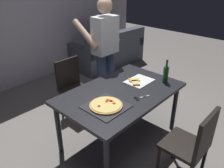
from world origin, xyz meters
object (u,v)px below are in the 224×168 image
chair_far_side (73,84)px  pepperoni_pizza_on_tray (106,106)px  chair_near_camera (193,143)px  couch (109,53)px  person_serving_pizza (105,50)px  kitchen_scissors (140,98)px  dining_table (121,97)px  wine_bottle (166,74)px

chair_far_side → pepperoni_pizza_on_tray: (-0.38, -1.08, 0.25)m
chair_near_camera → couch: (1.90, 2.96, -0.21)m
chair_far_side → pepperoni_pizza_on_tray: size_ratio=2.12×
couch → person_serving_pizza: (-1.41, -1.23, 0.70)m
kitchen_scissors → pepperoni_pizza_on_tray: bearing=158.0°
dining_table → person_serving_pizza: (0.49, 0.75, 0.32)m
dining_table → chair_near_camera: bearing=-90.0°
pepperoni_pizza_on_tray → dining_table: bearing=16.0°
chair_far_side → kitchen_scissors: 1.27m
chair_near_camera → kitchen_scissors: 0.75m
dining_table → wine_bottle: 0.67m
wine_bottle → couch: bearing=59.8°
couch → pepperoni_pizza_on_tray: (-2.27, -2.10, 0.46)m
person_serving_pizza → wine_bottle: person_serving_pizza is taller
chair_near_camera → couch: size_ratio=0.51×
person_serving_pizza → wine_bottle: 1.03m
dining_table → pepperoni_pizza_on_tray: 0.40m
chair_near_camera → wine_bottle: (0.59, 0.71, 0.36)m
chair_near_camera → person_serving_pizza: 1.86m
dining_table → chair_far_side: chair_far_side is taller
chair_near_camera → pepperoni_pizza_on_tray: 0.98m
dining_table → wine_bottle: (0.59, -0.27, 0.19)m
chair_near_camera → wine_bottle: bearing=50.3°
couch → kitchen_scissors: (-1.88, -2.26, 0.45)m
chair_near_camera → person_serving_pizza: person_serving_pizza is taller
chair_near_camera → person_serving_pizza: bearing=74.1°
dining_table → person_serving_pizza: size_ratio=0.88×
chair_far_side → pepperoni_pizza_on_tray: bearing=-109.2°
dining_table → pepperoni_pizza_on_tray: bearing=-164.0°
chair_far_side → pepperoni_pizza_on_tray: 1.17m
couch → wine_bottle: bearing=-120.2°
couch → wine_bottle: (-1.31, -2.25, 0.57)m
chair_far_side → kitchen_scissors: size_ratio=4.56×
person_serving_pizza → kitchen_scissors: size_ratio=8.86×
wine_bottle → kitchen_scissors: (-0.57, -0.00, -0.11)m
chair_near_camera → couch: chair_near_camera is taller
couch → pepperoni_pizza_on_tray: 3.13m
chair_near_camera → person_serving_pizza: size_ratio=0.51×
dining_table → wine_bottle: wine_bottle is taller
kitchen_scissors → chair_far_side: bearing=90.9°
dining_table → couch: 2.77m
couch → kitchen_scissors: 2.97m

